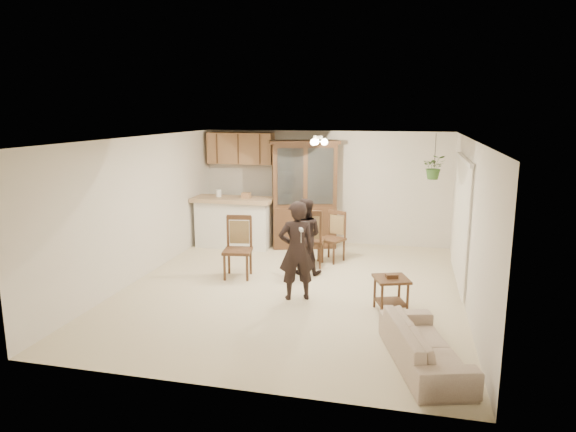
% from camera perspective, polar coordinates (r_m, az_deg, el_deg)
% --- Properties ---
extents(floor, '(6.50, 6.50, 0.00)m').
position_cam_1_polar(floor, '(8.71, 0.45, -8.05)').
color(floor, beige).
rests_on(floor, ground).
extents(ceiling, '(5.50, 6.50, 0.02)m').
position_cam_1_polar(ceiling, '(8.21, 0.48, 8.61)').
color(ceiling, silver).
rests_on(ceiling, wall_back).
extents(wall_back, '(5.50, 0.02, 2.50)m').
position_cam_1_polar(wall_back, '(11.51, 4.09, 3.20)').
color(wall_back, beige).
rests_on(wall_back, ground).
extents(wall_front, '(5.50, 0.02, 2.50)m').
position_cam_1_polar(wall_front, '(5.36, -7.41, -6.78)').
color(wall_front, beige).
rests_on(wall_front, ground).
extents(wall_left, '(0.02, 6.50, 2.50)m').
position_cam_1_polar(wall_left, '(9.37, -16.17, 0.82)').
color(wall_left, beige).
rests_on(wall_left, ground).
extents(wall_right, '(0.02, 6.50, 2.50)m').
position_cam_1_polar(wall_right, '(8.22, 19.50, -0.86)').
color(wall_right, beige).
rests_on(wall_right, ground).
extents(breakfast_bar, '(1.60, 0.55, 1.00)m').
position_cam_1_polar(breakfast_bar, '(11.25, -6.06, -0.93)').
color(breakfast_bar, white).
rests_on(breakfast_bar, floor).
extents(bar_top, '(1.75, 0.70, 0.08)m').
position_cam_1_polar(bar_top, '(11.14, -6.12, 1.83)').
color(bar_top, tan).
rests_on(bar_top, breakfast_bar).
extents(upper_cabinets, '(1.50, 0.34, 0.70)m').
position_cam_1_polar(upper_cabinets, '(11.71, -5.29, 7.50)').
color(upper_cabinets, olive).
rests_on(upper_cabinets, wall_back).
extents(vertical_blinds, '(0.06, 2.30, 2.10)m').
position_cam_1_polar(vertical_blinds, '(9.12, 18.62, -0.58)').
color(vertical_blinds, silver).
rests_on(vertical_blinds, wall_right).
extents(ceiling_fixture, '(0.36, 0.36, 0.20)m').
position_cam_1_polar(ceiling_fixture, '(9.35, 3.35, 8.35)').
color(ceiling_fixture, '#FFF1BF').
rests_on(ceiling_fixture, ceiling).
extents(hanging_plant, '(0.43, 0.37, 0.48)m').
position_cam_1_polar(hanging_plant, '(10.46, 15.95, 5.24)').
color(hanging_plant, '#335522').
rests_on(hanging_plant, ceiling).
extents(plant_cord, '(0.01, 0.01, 0.65)m').
position_cam_1_polar(plant_cord, '(10.43, 16.05, 7.02)').
color(plant_cord, black).
rests_on(plant_cord, ceiling).
extents(sofa, '(1.24, 2.01, 0.73)m').
position_cam_1_polar(sofa, '(6.32, 14.98, -12.73)').
color(sofa, beige).
rests_on(sofa, floor).
extents(adult, '(0.77, 0.65, 1.80)m').
position_cam_1_polar(adult, '(7.99, 0.97, -3.10)').
color(adult, black).
rests_on(adult, floor).
extents(child, '(0.66, 0.51, 1.35)m').
position_cam_1_polar(child, '(9.33, 1.77, -2.38)').
color(child, black).
rests_on(child, floor).
extents(china_hutch, '(1.57, 0.99, 2.32)m').
position_cam_1_polar(china_hutch, '(11.09, 1.79, 2.34)').
color(china_hutch, '#3C1F16').
rests_on(china_hutch, floor).
extents(side_table, '(0.61, 0.61, 0.58)m').
position_cam_1_polar(side_table, '(7.82, 11.35, -8.50)').
color(side_table, '#3C1F16').
rests_on(side_table, floor).
extents(chair_bar, '(0.55, 0.55, 1.10)m').
position_cam_1_polar(chair_bar, '(9.23, -5.60, -4.95)').
color(chair_bar, '#3C1F16').
rests_on(chair_bar, floor).
extents(chair_hutch_left, '(0.58, 0.58, 0.99)m').
position_cam_1_polar(chair_hutch_left, '(10.20, 4.83, -3.48)').
color(chair_hutch_left, '#3C1F16').
rests_on(chair_hutch_left, floor).
extents(chair_hutch_right, '(0.52, 0.52, 1.12)m').
position_cam_1_polar(chair_hutch_right, '(9.90, 2.55, -3.72)').
color(chair_hutch_right, '#3C1F16').
rests_on(chair_hutch_right, floor).
extents(controller_adult, '(0.09, 0.14, 0.04)m').
position_cam_1_polar(controller_adult, '(7.57, 1.47, -1.53)').
color(controller_adult, silver).
rests_on(controller_adult, adult).
extents(controller_child, '(0.04, 0.12, 0.04)m').
position_cam_1_polar(controller_child, '(8.98, 1.36, -1.77)').
color(controller_child, silver).
rests_on(controller_child, child).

